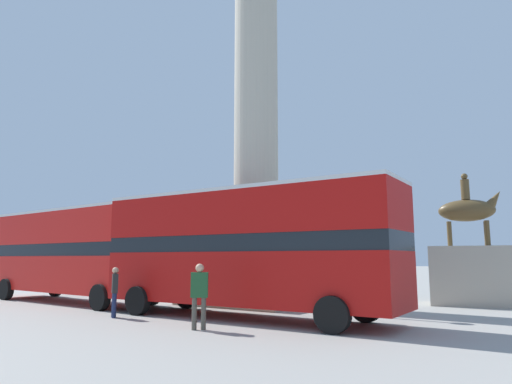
# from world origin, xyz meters

# --- Properties ---
(ground_plane) EXTENTS (200.00, 200.00, 0.00)m
(ground_plane) POSITION_xyz_m (0.00, 0.00, 0.00)
(ground_plane) COLOR #9E9B93
(monument_column) EXTENTS (5.17, 5.17, 18.64)m
(monument_column) POSITION_xyz_m (0.00, 0.00, 6.78)
(monument_column) COLOR #ADA593
(monument_column) RESTS_ON ground_plane
(bus_a) EXTENTS (10.62, 3.06, 4.27)m
(bus_a) POSITION_xyz_m (2.61, -4.51, 2.36)
(bus_a) COLOR #A80F0C
(bus_a) RESTS_ON ground_plane
(bus_b) EXTENTS (10.96, 3.23, 4.18)m
(bus_b) POSITION_xyz_m (-7.05, -4.33, 2.32)
(bus_b) COLOR red
(bus_b) RESTS_ON ground_plane
(equestrian_statue) EXTENTS (3.66, 2.92, 5.71)m
(equestrian_statue) POSITION_xyz_m (8.14, 4.50, 1.60)
(equestrian_statue) COLOR #ADA593
(equestrian_statue) RESTS_ON ground_plane
(street_lamp) EXTENTS (0.50, 0.50, 5.04)m
(street_lamp) POSITION_xyz_m (3.87, -1.59, 3.19)
(street_lamp) COLOR black
(street_lamp) RESTS_ON ground_plane
(pedestrian_near_lamp) EXTENTS (0.46, 0.40, 1.68)m
(pedestrian_near_lamp) POSITION_xyz_m (-1.22, -6.78, 0.94)
(pedestrian_near_lamp) COLOR #192347
(pedestrian_near_lamp) RESTS_ON ground_plane
(pedestrian_by_plinth) EXTENTS (0.50, 0.44, 1.83)m
(pedestrian_by_plinth) POSITION_xyz_m (2.94, -7.20, 1.05)
(pedestrian_by_plinth) COLOR #4C473D
(pedestrian_by_plinth) RESTS_ON ground_plane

